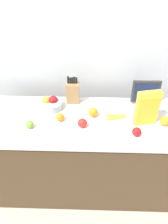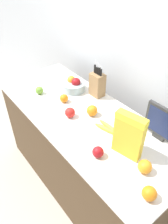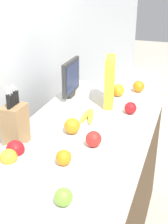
{
  "view_description": "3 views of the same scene",
  "coord_description": "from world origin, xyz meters",
  "px_view_note": "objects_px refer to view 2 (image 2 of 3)",
  "views": [
    {
      "loc": [
        0.02,
        -1.51,
        2.14
      ],
      "look_at": [
        -0.02,
        0.02,
        0.98
      ],
      "focal_mm": 35.0,
      "sensor_mm": 36.0,
      "label": 1
    },
    {
      "loc": [
        1.09,
        -0.84,
        2.0
      ],
      "look_at": [
        0.08,
        -0.04,
        1.0
      ],
      "focal_mm": 35.0,
      "sensor_mm": 36.0,
      "label": 2
    },
    {
      "loc": [
        -1.32,
        -0.5,
        1.72
      ],
      "look_at": [
        0.05,
        -0.02,
        1.05
      ],
      "focal_mm": 50.0,
      "sensor_mm": 36.0,
      "label": 3
    }
  ],
  "objects_px": {
    "apple_by_knife_block": "(98,152)",
    "small_monitor": "(162,123)",
    "cereal_box": "(129,134)",
    "banana_bunch": "(107,128)",
    "orange_front_center": "(92,111)",
    "apple_near_bananas": "(39,90)",
    "fruit_bowl": "(74,85)",
    "orange_by_cereal": "(149,193)",
    "orange_mid_right": "(145,167)",
    "orange_back_center": "(64,98)",
    "knife_block": "(97,84)",
    "apple_rear": "(70,113)"
  },
  "relations": [
    {
      "from": "cereal_box",
      "to": "apple_by_knife_block",
      "type": "xyz_separation_m",
      "value": [
        -0.09,
        -0.16,
        -0.13
      ]
    },
    {
      "from": "apple_rear",
      "to": "orange_mid_right",
      "type": "bearing_deg",
      "value": 3.78
    },
    {
      "from": "cereal_box",
      "to": "fruit_bowl",
      "type": "relative_size",
      "value": 1.51
    },
    {
      "from": "small_monitor",
      "to": "orange_mid_right",
      "type": "bearing_deg",
      "value": -67.93
    },
    {
      "from": "apple_near_bananas",
      "to": "fruit_bowl",
      "type": "bearing_deg",
      "value": 63.85
    },
    {
      "from": "cereal_box",
      "to": "apple_rear",
      "type": "relative_size",
      "value": 3.89
    },
    {
      "from": "cereal_box",
      "to": "apple_near_bananas",
      "type": "distance_m",
      "value": 0.99
    },
    {
      "from": "orange_front_center",
      "to": "cereal_box",
      "type": "bearing_deg",
      "value": -10.62
    },
    {
      "from": "apple_rear",
      "to": "apple_near_bananas",
      "type": "relative_size",
      "value": 1.14
    },
    {
      "from": "knife_block",
      "to": "apple_by_knife_block",
      "type": "xyz_separation_m",
      "value": [
        0.55,
        -0.47,
        -0.07
      ]
    },
    {
      "from": "small_monitor",
      "to": "orange_front_center",
      "type": "distance_m",
      "value": 0.54
    },
    {
      "from": "orange_mid_right",
      "to": "apple_near_bananas",
      "type": "bearing_deg",
      "value": -176.41
    },
    {
      "from": "apple_by_knife_block",
      "to": "small_monitor",
      "type": "bearing_deg",
      "value": 72.53
    },
    {
      "from": "small_monitor",
      "to": "cereal_box",
      "type": "height_order",
      "value": "cereal_box"
    },
    {
      "from": "small_monitor",
      "to": "orange_back_center",
      "type": "relative_size",
      "value": 3.54
    },
    {
      "from": "small_monitor",
      "to": "apple_near_bananas",
      "type": "distance_m",
      "value": 1.1
    },
    {
      "from": "cereal_box",
      "to": "apple_near_bananas",
      "type": "height_order",
      "value": "cereal_box"
    },
    {
      "from": "knife_block",
      "to": "small_monitor",
      "type": "bearing_deg",
      "value": -1.99
    },
    {
      "from": "knife_block",
      "to": "apple_rear",
      "type": "bearing_deg",
      "value": -73.99
    },
    {
      "from": "knife_block",
      "to": "banana_bunch",
      "type": "height_order",
      "value": "knife_block"
    },
    {
      "from": "apple_by_knife_block",
      "to": "orange_front_center",
      "type": "height_order",
      "value": "orange_front_center"
    },
    {
      "from": "banana_bunch",
      "to": "orange_front_center",
      "type": "height_order",
      "value": "orange_front_center"
    },
    {
      "from": "knife_block",
      "to": "apple_near_bananas",
      "type": "distance_m",
      "value": 0.53
    },
    {
      "from": "small_monitor",
      "to": "cereal_box",
      "type": "xyz_separation_m",
      "value": [
        -0.04,
        -0.28,
        0.03
      ]
    },
    {
      "from": "apple_by_knife_block",
      "to": "orange_mid_right",
      "type": "distance_m",
      "value": 0.3
    },
    {
      "from": "orange_back_center",
      "to": "banana_bunch",
      "type": "bearing_deg",
      "value": 5.95
    },
    {
      "from": "orange_by_cereal",
      "to": "fruit_bowl",
      "type": "bearing_deg",
      "value": 163.74
    },
    {
      "from": "knife_block",
      "to": "banana_bunch",
      "type": "distance_m",
      "value": 0.48
    },
    {
      "from": "banana_bunch",
      "to": "orange_front_center",
      "type": "relative_size",
      "value": 2.31
    },
    {
      "from": "knife_block",
      "to": "orange_by_cereal",
      "type": "relative_size",
      "value": 3.97
    },
    {
      "from": "apple_by_knife_block",
      "to": "orange_by_cereal",
      "type": "distance_m",
      "value": 0.39
    },
    {
      "from": "fruit_bowl",
      "to": "apple_near_bananas",
      "type": "relative_size",
      "value": 2.93
    },
    {
      "from": "knife_block",
      "to": "orange_back_center",
      "type": "relative_size",
      "value": 4.45
    },
    {
      "from": "small_monitor",
      "to": "apple_by_knife_block",
      "type": "relative_size",
      "value": 3.44
    },
    {
      "from": "orange_by_cereal",
      "to": "orange_front_center",
      "type": "bearing_deg",
      "value": 163.31
    },
    {
      "from": "apple_by_knife_block",
      "to": "orange_front_center",
      "type": "bearing_deg",
      "value": 145.22
    },
    {
      "from": "banana_bunch",
      "to": "orange_front_center",
      "type": "bearing_deg",
      "value": 173.89
    },
    {
      "from": "banana_bunch",
      "to": "orange_front_center",
      "type": "xyz_separation_m",
      "value": [
        -0.2,
        0.02,
        0.03
      ]
    },
    {
      "from": "apple_near_bananas",
      "to": "orange_mid_right",
      "type": "relative_size",
      "value": 0.83
    },
    {
      "from": "apple_near_bananas",
      "to": "orange_back_center",
      "type": "height_order",
      "value": "orange_back_center"
    },
    {
      "from": "knife_block",
      "to": "orange_back_center",
      "type": "height_order",
      "value": "knife_block"
    },
    {
      "from": "small_monitor",
      "to": "apple_near_bananas",
      "type": "bearing_deg",
      "value": -159.96
    },
    {
      "from": "cereal_box",
      "to": "orange_by_cereal",
      "type": "relative_size",
      "value": 3.86
    },
    {
      "from": "knife_block",
      "to": "apple_rear",
      "type": "xyz_separation_m",
      "value": [
        0.11,
        -0.37,
        -0.07
      ]
    },
    {
      "from": "apple_rear",
      "to": "orange_back_center",
      "type": "distance_m",
      "value": 0.21
    },
    {
      "from": "cereal_box",
      "to": "fruit_bowl",
      "type": "xyz_separation_m",
      "value": [
        -0.84,
        0.19,
        -0.12
      ]
    },
    {
      "from": "knife_block",
      "to": "apple_rear",
      "type": "distance_m",
      "value": 0.39
    },
    {
      "from": "apple_by_knife_block",
      "to": "orange_back_center",
      "type": "height_order",
      "value": "apple_by_knife_block"
    },
    {
      "from": "banana_bunch",
      "to": "apple_by_knife_block",
      "type": "relative_size",
      "value": 2.7
    },
    {
      "from": "small_monitor",
      "to": "apple_rear",
      "type": "distance_m",
      "value": 0.68
    }
  ]
}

